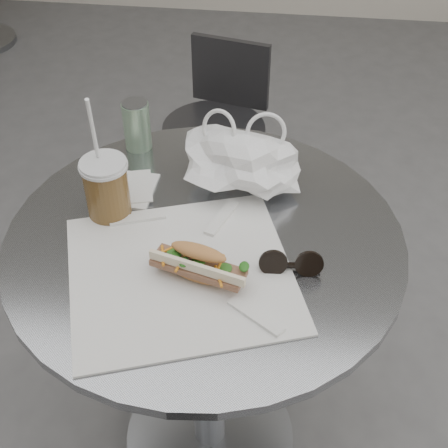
# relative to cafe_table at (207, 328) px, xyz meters

# --- Properties ---
(cafe_table) EXTENTS (0.76, 0.76, 0.74)m
(cafe_table) POSITION_rel_cafe_table_xyz_m (0.00, 0.00, 0.00)
(cafe_table) COLOR slate
(cafe_table) RESTS_ON ground
(chair_far) EXTENTS (0.34, 0.37, 0.65)m
(chair_far) POSITION_rel_cafe_table_xyz_m (-0.10, 0.91, -0.17)
(chair_far) COLOR #313033
(chair_far) RESTS_ON ground
(sandwich_paper) EXTENTS (0.49, 0.47, 0.00)m
(sandwich_paper) POSITION_rel_cafe_table_xyz_m (-0.03, -0.10, 0.28)
(sandwich_paper) COLOR white
(sandwich_paper) RESTS_ON cafe_table
(banh_mi) EXTENTS (0.22, 0.13, 0.07)m
(banh_mi) POSITION_rel_cafe_table_xyz_m (0.01, -0.11, 0.31)
(banh_mi) COLOR #C18B49
(banh_mi) RESTS_ON sandwich_paper
(iced_coffee) EXTENTS (0.09, 0.09, 0.27)m
(iced_coffee) POSITION_rel_cafe_table_xyz_m (-0.19, 0.04, 0.34)
(iced_coffee) COLOR brown
(iced_coffee) RESTS_ON cafe_table
(sunglasses) EXTENTS (0.12, 0.03, 0.05)m
(sunglasses) POSITION_rel_cafe_table_xyz_m (0.17, -0.08, 0.29)
(sunglasses) COLOR black
(sunglasses) RESTS_ON cafe_table
(plastic_bag) EXTENTS (0.26, 0.22, 0.12)m
(plastic_bag) POSITION_rel_cafe_table_xyz_m (0.05, 0.17, 0.33)
(plastic_bag) COLOR white
(plastic_bag) RESTS_ON cafe_table
(napkin_stack) EXTENTS (0.13, 0.13, 0.01)m
(napkin_stack) POSITION_rel_cafe_table_xyz_m (-0.18, 0.12, 0.28)
(napkin_stack) COLOR white
(napkin_stack) RESTS_ON cafe_table
(drink_can) EXTENTS (0.06, 0.06, 0.11)m
(drink_can) POSITION_rel_cafe_table_xyz_m (-0.19, 0.28, 0.33)
(drink_can) COLOR #63AA6C
(drink_can) RESTS_ON cafe_table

